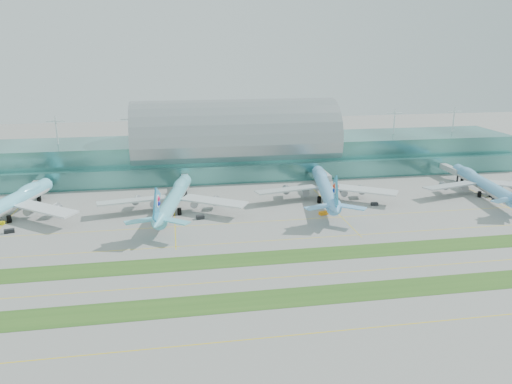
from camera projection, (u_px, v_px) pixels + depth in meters
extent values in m
plane|color=gray|center=(282.00, 259.00, 178.64)|extent=(700.00, 700.00, 0.00)
cube|color=#3D7A75|center=(235.00, 155.00, 298.60)|extent=(340.00, 42.00, 20.00)
cube|color=#3D7A75|center=(241.00, 173.00, 277.36)|extent=(340.00, 8.00, 10.00)
ellipsoid|color=#9EA5A8|center=(235.00, 139.00, 295.75)|extent=(340.00, 46.20, 16.17)
cylinder|color=white|center=(235.00, 125.00, 293.46)|extent=(0.80, 0.80, 16.00)
cube|color=#B2B7B7|center=(34.00, 186.00, 249.78)|extent=(3.50, 22.00, 3.00)
cylinder|color=black|center=(30.00, 199.00, 241.33)|extent=(1.00, 1.00, 4.00)
cube|color=#B2B7B7|center=(185.00, 180.00, 261.84)|extent=(3.50, 22.00, 3.00)
cylinder|color=black|center=(186.00, 192.00, 253.39)|extent=(1.00, 1.00, 4.00)
cube|color=#B2B7B7|center=(323.00, 174.00, 273.90)|extent=(3.50, 22.00, 3.00)
cylinder|color=black|center=(328.00, 185.00, 265.45)|extent=(1.00, 1.00, 4.00)
cube|color=#B2B7B7|center=(449.00, 168.00, 285.96)|extent=(3.50, 22.00, 3.00)
cylinder|color=black|center=(457.00, 179.00, 277.51)|extent=(1.00, 1.00, 4.00)
cube|color=#2D591E|center=(302.00, 297.00, 152.18)|extent=(420.00, 12.00, 0.08)
cube|color=#2D591E|center=(281.00, 257.00, 180.52)|extent=(420.00, 12.00, 0.08)
cube|color=yellow|center=(321.00, 333.00, 133.29)|extent=(420.00, 0.35, 0.01)
cube|color=yellow|center=(291.00, 276.00, 165.41)|extent=(420.00, 0.35, 0.01)
cube|color=yellow|center=(272.00, 240.00, 195.65)|extent=(420.00, 0.35, 0.01)
cube|color=yellow|center=(262.00, 222.00, 216.43)|extent=(420.00, 0.35, 0.01)
cylinder|color=#70D9F6|center=(6.00, 205.00, 217.91)|extent=(25.56, 65.83, 6.67)
ellipsoid|color=#70D9F6|center=(30.00, 189.00, 235.15)|extent=(11.90, 21.25, 4.75)
cone|color=#70D9F6|center=(49.00, 183.00, 252.09)|extent=(7.94, 7.07, 6.67)
cube|color=white|center=(46.00, 209.00, 213.71)|extent=(30.26, 26.51, 1.31)
cylinder|color=gray|center=(43.00, 209.00, 220.45)|extent=(5.20, 6.72, 3.66)
cylinder|color=black|center=(39.00, 198.00, 243.44)|extent=(1.94, 1.94, 3.23)
cylinder|color=black|center=(9.00, 219.00, 214.85)|extent=(1.94, 1.94, 3.23)
cylinder|color=#65CADE|center=(174.00, 199.00, 227.42)|extent=(18.56, 64.04, 6.40)
ellipsoid|color=#65CADE|center=(180.00, 184.00, 244.09)|extent=(9.70, 20.26, 4.56)
cone|color=#65CADE|center=(186.00, 179.00, 260.46)|extent=(7.27, 6.29, 6.40)
cone|color=#65CADE|center=(157.00, 223.00, 192.45)|extent=(7.75, 10.28, 6.08)
cube|color=silver|center=(132.00, 200.00, 226.00)|extent=(31.88, 13.51, 1.26)
cylinder|color=#9A9CA3|center=(146.00, 201.00, 231.85)|extent=(4.53, 6.25, 3.51)
cube|color=silver|center=(214.00, 201.00, 225.13)|extent=(30.20, 23.41, 1.26)
cylinder|color=#9A9CA3|center=(205.00, 202.00, 231.20)|extent=(4.53, 6.25, 3.51)
cube|color=teal|center=(157.00, 206.00, 192.58)|extent=(3.21, 13.44, 14.88)
cylinder|color=white|center=(157.00, 201.00, 193.12)|extent=(1.86, 5.04, 4.96)
cylinder|color=black|center=(183.00, 193.00, 252.08)|extent=(1.86, 1.86, 3.10)
cylinder|color=black|center=(166.00, 211.00, 224.90)|extent=(1.86, 1.86, 3.10)
cylinder|color=black|center=(179.00, 211.00, 224.75)|extent=(1.86, 1.86, 3.10)
cylinder|color=#6DB7F1|center=(325.00, 188.00, 244.24)|extent=(17.99, 65.01, 6.49)
ellipsoid|color=#6DB7F1|center=(321.00, 175.00, 261.15)|extent=(9.59, 20.51, 4.62)
cone|color=#6DB7F1|center=(317.00, 170.00, 277.74)|extent=(7.32, 6.31, 6.49)
cone|color=#6DB7F1|center=(336.00, 209.00, 208.78)|extent=(7.75, 10.37, 6.16)
cube|color=silver|center=(287.00, 190.00, 242.56)|extent=(32.34, 14.08, 1.28)
cylinder|color=gray|center=(296.00, 191.00, 248.55)|extent=(4.53, 6.30, 3.56)
cube|color=silver|center=(364.00, 190.00, 242.15)|extent=(30.75, 23.44, 1.28)
cylinder|color=gray|center=(352.00, 191.00, 248.25)|extent=(4.53, 6.30, 3.56)
cube|color=#2B95C1|center=(336.00, 193.00, 208.90)|extent=(3.08, 13.65, 15.09)
cylinder|color=white|center=(336.00, 188.00, 209.46)|extent=(1.83, 5.11, 5.02)
cylinder|color=black|center=(319.00, 184.00, 269.25)|extent=(1.88, 1.88, 3.14)
cylinder|color=black|center=(319.00, 200.00, 241.64)|extent=(1.88, 1.88, 3.14)
cylinder|color=black|center=(332.00, 200.00, 241.57)|extent=(1.88, 1.88, 3.14)
cylinder|color=#67B0E3|center=(483.00, 183.00, 253.12)|extent=(14.09, 61.00, 6.07)
ellipsoid|color=#67B0E3|center=(468.00, 172.00, 268.93)|extent=(8.17, 19.07, 4.33)
cone|color=#67B0E3|center=(456.00, 168.00, 284.46)|extent=(6.67, 5.66, 6.07)
cube|color=silver|center=(450.00, 186.00, 250.76)|extent=(30.30, 14.44, 1.20)
cylinder|color=gray|center=(454.00, 187.00, 256.57)|extent=(4.02, 5.78, 3.33)
cylinder|color=gray|center=(504.00, 186.00, 257.46)|extent=(4.02, 5.78, 3.33)
cylinder|color=black|center=(462.00, 180.00, 276.52)|extent=(1.76, 1.76, 2.94)
cylinder|color=black|center=(479.00, 194.00, 250.56)|extent=(1.76, 1.76, 2.94)
cylinder|color=black|center=(491.00, 194.00, 250.76)|extent=(1.76, 1.76, 2.94)
cube|color=yellow|center=(1.00, 223.00, 212.65)|extent=(2.99, 1.95, 1.32)
cube|color=black|center=(9.00, 231.00, 203.29)|extent=(4.37, 3.00, 1.58)
cube|color=black|center=(159.00, 220.00, 215.49)|extent=(3.89, 2.62, 1.52)
cube|color=black|center=(200.00, 217.00, 219.46)|extent=(3.75, 2.55, 1.60)
cube|color=orange|center=(324.00, 213.00, 225.02)|extent=(4.54, 3.30, 1.50)
cube|color=black|center=(374.00, 204.00, 237.85)|extent=(3.35, 1.92, 1.45)
cube|color=black|center=(495.00, 199.00, 245.15)|extent=(3.47, 2.45, 1.41)
cube|color=black|center=(512.00, 194.00, 253.78)|extent=(3.87, 2.29, 1.40)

